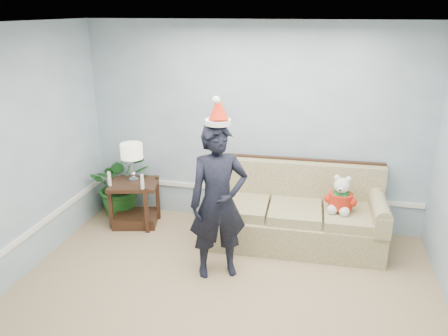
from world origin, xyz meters
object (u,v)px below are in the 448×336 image
(sofa, at_px, (295,215))
(teddy_bear, at_px, (341,199))
(side_table, at_px, (135,208))
(man, at_px, (218,202))
(houseplant, at_px, (121,184))
(table_lamp, at_px, (132,153))

(sofa, height_order, teddy_bear, sofa)
(side_table, xyz_separation_m, man, (1.40, -0.90, 0.63))
(houseplant, bearing_deg, man, -34.00)
(side_table, height_order, man, man)
(table_lamp, distance_m, houseplant, 0.65)
(sofa, height_order, table_lamp, table_lamp)
(man, bearing_deg, sofa, 26.29)
(sofa, relative_size, man, 1.25)
(teddy_bear, bearing_deg, houseplant, -175.83)
(side_table, height_order, table_lamp, table_lamp)
(table_lamp, height_order, man, man)
(houseplant, bearing_deg, teddy_bear, -6.48)
(sofa, distance_m, side_table, 2.18)
(table_lamp, bearing_deg, teddy_bear, -3.33)
(man, bearing_deg, houseplant, 122.12)
(table_lamp, bearing_deg, man, -34.28)
(side_table, bearing_deg, teddy_bear, -1.89)
(man, distance_m, teddy_bear, 1.55)
(houseplant, distance_m, man, 2.11)
(teddy_bear, bearing_deg, man, -137.39)
(table_lamp, bearing_deg, sofa, -1.09)
(sofa, xyz_separation_m, teddy_bear, (0.53, -0.12, 0.34))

